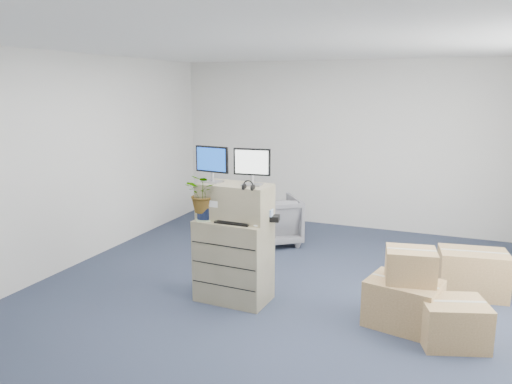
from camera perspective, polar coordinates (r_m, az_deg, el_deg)
ground at (r=5.63m, az=2.71°, el=-12.88°), size 7.00×7.00×0.00m
wall_back at (r=8.56m, az=10.65°, el=5.29°), size 6.00×0.02×2.80m
filing_cabinet_lower at (r=5.63m, az=-2.58°, el=-7.80°), size 0.82×0.53×0.93m
filing_cabinet_upper at (r=5.48m, az=-2.43°, el=-1.11°), size 0.81×0.44×0.40m
monitor_left at (r=5.51m, az=-5.06°, el=3.43°), size 0.41×0.18×0.40m
monitor_right at (r=5.31m, az=-0.47°, el=3.14°), size 0.40×0.18×0.40m
headphones at (r=5.15m, az=-0.88°, el=0.71°), size 0.12×0.02×0.12m
keyboard at (r=5.36m, az=-2.56°, el=-3.48°), size 0.40×0.17×0.02m
mouse at (r=5.22m, az=0.08°, el=-3.83°), size 0.10×0.08×0.03m
water_bottle at (r=5.46m, az=-1.09°, el=-2.00°), size 0.07×0.07×0.24m
phone_dock at (r=5.51m, az=-3.05°, el=-2.75°), size 0.05×0.04×0.11m
external_drive at (r=5.45m, az=1.67°, el=-3.00°), size 0.22×0.18×0.06m
tissue_box at (r=5.43m, az=0.87°, el=-2.34°), size 0.21×0.13×0.07m
potted_plant at (r=5.47m, az=-5.93°, el=-0.78°), size 0.49×0.52×0.42m
office_chair at (r=7.62m, az=1.87°, el=-2.98°), size 1.06×1.05×0.80m
cardboard_boxes at (r=5.60m, az=20.33°, el=-10.61°), size 1.45×1.88×0.80m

